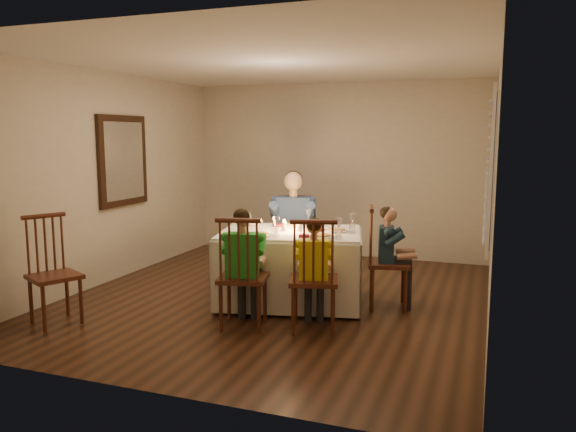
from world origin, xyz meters
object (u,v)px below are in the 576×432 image
(chair_extra, at_px, (57,323))
(child_teal, at_px, (387,307))
(chair_near_right, at_px, (313,329))
(child_green, at_px, (244,326))
(chair_end, at_px, (387,307))
(child_yellow, at_px, (313,329))
(dining_table, at_px, (291,252))
(serving_bowl, at_px, (254,223))
(chair_adult, at_px, (293,283))
(adult, at_px, (293,283))
(chair_near_left, at_px, (244,326))

(chair_extra, height_order, child_teal, child_teal)
(chair_near_right, distance_m, child_green, 0.67)
(chair_end, distance_m, child_yellow, 1.09)
(dining_table, height_order, serving_bowl, serving_bowl)
(chair_adult, relative_size, adult, 0.78)
(chair_near_left, height_order, chair_near_right, same)
(chair_near_left, distance_m, child_green, 0.00)
(chair_end, xyz_separation_m, child_teal, (0.00, -0.00, 0.00))
(chair_near_left, bearing_deg, chair_extra, 4.38)
(serving_bowl, bearing_deg, chair_extra, -129.61)
(dining_table, distance_m, serving_bowl, 0.64)
(chair_near_right, bearing_deg, chair_extra, 0.17)
(chair_near_left, distance_m, adult, 1.66)
(chair_near_right, bearing_deg, adult, -79.84)
(chair_adult, bearing_deg, chair_near_right, -79.31)
(child_green, bearing_deg, chair_extra, 4.38)
(serving_bowl, bearing_deg, child_green, -71.48)
(dining_table, xyz_separation_m, child_yellow, (0.50, -0.74, -0.57))
(dining_table, relative_size, chair_near_right, 1.60)
(dining_table, height_order, chair_extra, dining_table)
(adult, height_order, child_yellow, adult)
(chair_extra, xyz_separation_m, child_yellow, (2.41, 0.70, 0.00))
(serving_bowl, bearing_deg, adult, 61.45)
(serving_bowl, bearing_deg, chair_end, -0.87)
(chair_end, height_order, child_yellow, chair_end)
(chair_near_right, height_order, chair_end, same)
(dining_table, xyz_separation_m, child_teal, (1.03, 0.21, -0.57))
(chair_near_left, bearing_deg, chair_adult, -100.22)
(chair_extra, bearing_deg, adult, -10.63)
(chair_near_right, xyz_separation_m, chair_extra, (-2.41, -0.70, 0.00))
(child_teal, bearing_deg, chair_near_right, 137.97)
(child_yellow, bearing_deg, chair_adult, -79.84)
(child_yellow, bearing_deg, chair_end, -135.44)
(chair_end, height_order, serving_bowl, serving_bowl)
(chair_end, height_order, chair_extra, chair_end)
(dining_table, distance_m, chair_near_left, 1.06)
(child_green, bearing_deg, serving_bowl, -84.48)
(chair_near_left, distance_m, child_teal, 1.62)
(chair_adult, distance_m, chair_extra, 2.77)
(adult, height_order, serving_bowl, serving_bowl)
(chair_end, relative_size, adult, 0.78)
(chair_extra, bearing_deg, dining_table, -26.62)
(chair_near_left, height_order, adult, adult)
(child_green, height_order, child_yellow, child_green)
(chair_near_right, relative_size, chair_end, 1.00)
(chair_adult, height_order, child_green, child_green)
(child_teal, bearing_deg, chair_extra, 106.59)
(chair_adult, distance_m, child_yellow, 1.68)
(chair_near_left, relative_size, child_yellow, 1.01)
(chair_adult, distance_m, child_teal, 1.39)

